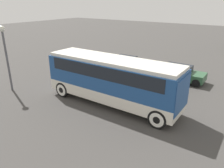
{
  "coord_description": "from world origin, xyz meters",
  "views": [
    {
      "loc": [
        8.0,
        -11.53,
        6.87
      ],
      "look_at": [
        0.0,
        0.0,
        1.49
      ],
      "focal_mm": 35.0,
      "sensor_mm": 36.0,
      "label": 1
    }
  ],
  "objects": [
    {
      "name": "tour_bus",
      "position": [
        0.1,
        -0.0,
        1.99
      ],
      "size": [
        9.72,
        2.61,
        3.3
      ],
      "color": "silver",
      "rests_on": "ground_plane"
    },
    {
      "name": "lamp_post",
      "position": [
        -8.16,
        -2.6,
        3.42
      ],
      "size": [
        0.44,
        0.44,
        5.13
      ],
      "color": "#515156",
      "rests_on": "ground_plane"
    },
    {
      "name": "ground_plane",
      "position": [
        0.0,
        0.0,
        0.0
      ],
      "size": [
        120.0,
        120.0,
        0.0
      ],
      "primitive_type": "plane",
      "color": "#423F3D"
    },
    {
      "name": "parked_car_far",
      "position": [
        2.26,
        7.43,
        0.72
      ],
      "size": [
        4.45,
        1.88,
        1.43
      ],
      "color": "#2D5638",
      "rests_on": "ground_plane"
    },
    {
      "name": "parked_car_mid",
      "position": [
        0.71,
        4.71,
        0.73
      ],
      "size": [
        4.23,
        1.91,
        1.5
      ],
      "color": "black",
      "rests_on": "ground_plane"
    },
    {
      "name": "parked_car_near",
      "position": [
        -3.46,
        7.59,
        0.71
      ],
      "size": [
        4.02,
        1.85,
        1.41
      ],
      "color": "#7A6B5B",
      "rests_on": "ground_plane"
    }
  ]
}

